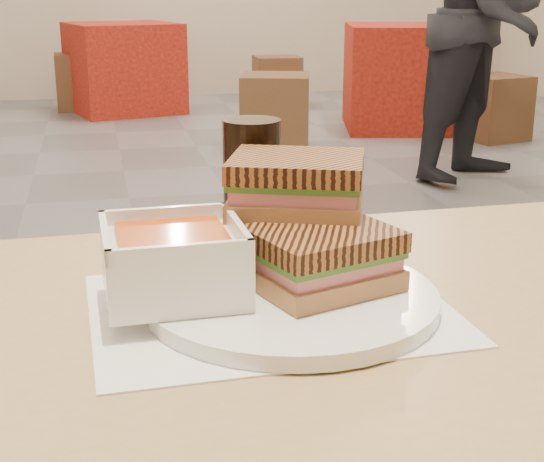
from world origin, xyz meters
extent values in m
cube|color=tan|center=(0.03, -2.09, 0.73)|extent=(1.21, 0.72, 0.03)
cube|color=white|center=(0.00, -2.02, 0.75)|extent=(0.33, 0.26, 0.00)
cylinder|color=white|center=(0.02, -2.02, 0.76)|extent=(0.27, 0.27, 0.01)
cube|color=white|center=(-0.08, -2.00, 0.79)|extent=(0.13, 0.13, 0.05)
cube|color=#D04609|center=(-0.08, -2.00, 0.82)|extent=(0.10, 0.10, 0.01)
cube|color=white|center=(-0.02, -2.00, 0.83)|extent=(0.01, 0.12, 0.01)
cube|color=white|center=(-0.14, -2.00, 0.83)|extent=(0.01, 0.12, 0.01)
cube|color=white|center=(-0.08, -1.94, 0.83)|extent=(0.12, 0.01, 0.01)
cube|color=white|center=(-0.08, -2.06, 0.83)|extent=(0.12, 0.01, 0.01)
cube|color=#B27645|center=(0.06, -2.01, 0.78)|extent=(0.15, 0.14, 0.02)
cube|color=#CF6B68|center=(0.06, -2.01, 0.79)|extent=(0.14, 0.13, 0.01)
cube|color=#386B23|center=(0.06, -2.01, 0.80)|extent=(0.15, 0.13, 0.01)
cube|color=brown|center=(0.06, -2.01, 0.81)|extent=(0.15, 0.14, 0.02)
cube|color=#B27645|center=(0.05, -1.94, 0.83)|extent=(0.16, 0.15, 0.02)
cube|color=#CF6B68|center=(0.05, -1.94, 0.84)|extent=(0.15, 0.13, 0.01)
cube|color=#386B23|center=(0.05, -1.94, 0.85)|extent=(0.15, 0.14, 0.01)
cube|color=brown|center=(0.05, -1.94, 0.87)|extent=(0.16, 0.15, 0.02)
cylinder|color=black|center=(0.03, -1.81, 0.82)|extent=(0.07, 0.07, 0.14)
cube|color=red|center=(2.10, 2.87, 0.37)|extent=(1.02, 1.02, 0.75)
cube|color=red|center=(0.12, 4.11, 0.36)|extent=(1.00, 1.00, 0.72)
cube|color=brown|center=(0.99, 2.30, 0.24)|extent=(0.52, 0.52, 0.48)
cube|color=brown|center=(2.52, 2.31, 0.22)|extent=(0.47, 0.47, 0.43)
cube|color=brown|center=(-0.23, 4.33, 0.23)|extent=(0.42, 0.42, 0.46)
cube|color=brown|center=(1.42, 4.10, 0.21)|extent=(0.40, 0.40, 0.43)
imported|color=black|center=(1.93, 1.28, 0.87)|extent=(1.07, 1.02, 1.74)
camera|label=1|loc=(-0.14, -2.68, 1.04)|focal=52.67mm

